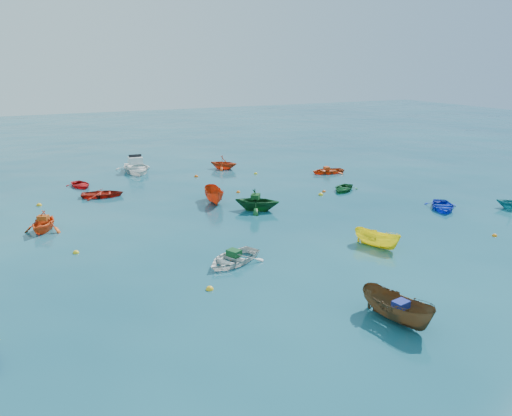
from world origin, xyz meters
name	(u,v)px	position (x,y,z in m)	size (l,w,h in m)	color
ground	(293,237)	(0.00, 0.00, 0.00)	(160.00, 160.00, 0.00)	#0B3D51
dinghy_white_near	(233,263)	(-4.70, -2.09, 0.00)	(2.32, 3.24, 0.67)	silver
sampan_brown_mid	(396,321)	(-1.24, -10.30, 0.00)	(1.25, 3.33, 1.29)	brown
dinghy_blue_se	(442,209)	(12.05, 0.43, 0.00)	(2.17, 3.03, 0.63)	#102DC9
dinghy_orange_w	(44,231)	(-13.00, 7.28, 0.00)	(2.23, 2.59, 1.36)	#F35116
sampan_yellow_mid	(376,247)	(3.30, -3.43, 0.00)	(1.04, 2.76, 1.07)	yellow
dinghy_green_e	(343,191)	(8.90, 7.63, 0.00)	(1.90, 2.66, 0.55)	#145727
dinghy_red_nw	(103,197)	(-8.51, 13.93, 0.00)	(2.20, 3.07, 0.64)	#9F190D
sampan_orange_n	(215,203)	(-1.52, 8.75, 0.00)	(1.22, 3.25, 1.26)	#C13A12
dinghy_green_n	(257,210)	(0.40, 5.68, 0.00)	(2.61, 3.03, 1.59)	#114A1E
dinghy_red_ne	(327,173)	(11.33, 13.55, 0.00)	(2.15, 3.00, 0.62)	#D14111
dinghy_red_far	(81,187)	(-9.61, 17.88, 0.00)	(1.87, 2.61, 0.54)	red
dinghy_orange_far	(224,169)	(3.48, 19.31, 0.00)	(2.24, 2.60, 1.37)	red
motorboat_white	(136,172)	(-4.31, 21.50, 0.00)	(3.27, 4.57, 1.55)	white
tarp_green_a	(234,253)	(-4.61, -2.04, 0.50)	(0.67, 0.51, 0.33)	#134C22
tarp_blue_a	(401,305)	(-1.22, -10.45, 0.79)	(0.61, 0.46, 0.29)	navy
tarp_orange_a	(43,218)	(-12.97, 7.33, 0.83)	(0.60, 0.46, 0.29)	#B24612
tarp_green_b	(256,197)	(0.32, 5.74, 0.97)	(0.71, 0.54, 0.34)	#0F3F16
tarp_orange_b	(327,168)	(11.23, 13.56, 0.45)	(0.57, 0.43, 0.27)	#B63E12
buoy_or_a	(233,260)	(-4.57, -1.74, 0.00)	(0.30, 0.30, 0.30)	#F9550D
buoy_ye_a	(210,290)	(-6.85, -4.48, 0.00)	(0.35, 0.35, 0.35)	yellow
buoy_or_b	(495,236)	(10.62, -5.02, 0.00)	(0.29, 0.29, 0.29)	orange
buoy_ye_b	(76,253)	(-11.71, 2.72, 0.00)	(0.33, 0.33, 0.33)	yellow
buoy_or_c	(238,193)	(1.18, 10.64, 0.00)	(0.31, 0.31, 0.31)	orange
buoy_ye_c	(321,195)	(6.54, 7.21, 0.00)	(0.38, 0.38, 0.38)	yellow
buoy_or_d	(324,192)	(7.26, 7.91, 0.00)	(0.30, 0.30, 0.30)	#E8540C
buoy_ye_d	(39,206)	(-12.97, 13.37, 0.00)	(0.37, 0.37, 0.37)	gold
buoy_or_e	(196,177)	(0.03, 17.25, 0.00)	(0.36, 0.36, 0.36)	#E9570C
buoy_ye_e	(256,174)	(5.25, 16.01, 0.00)	(0.31, 0.31, 0.31)	gold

